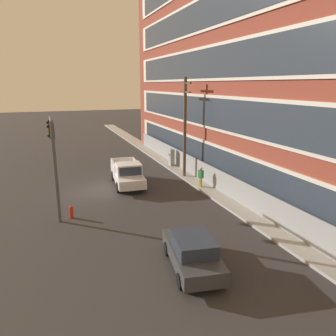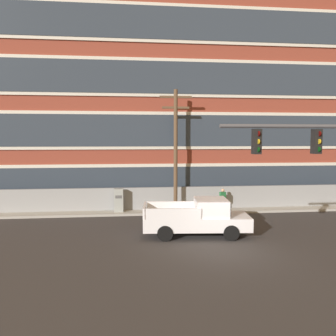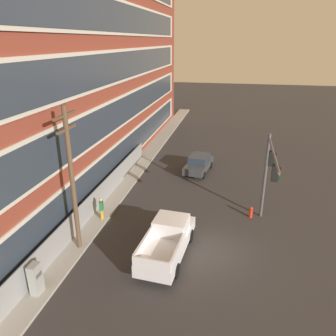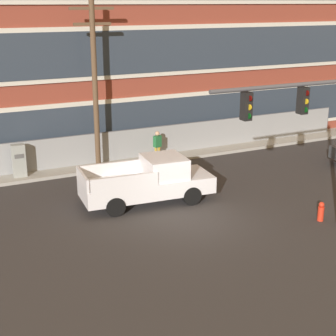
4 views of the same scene
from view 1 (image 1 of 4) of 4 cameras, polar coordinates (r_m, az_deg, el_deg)
name	(u,v)px [view 1 (image 1 of 4)]	position (r m, az deg, el deg)	size (l,w,h in m)	color
ground_plane	(97,192)	(25.14, -12.34, -4.05)	(160.00, 160.00, 0.00)	#333030
sidewalk_building_side	(196,180)	(27.33, 4.86, -2.09)	(80.00, 1.73, 0.16)	#9E9B93
brick_mill_building	(327,57)	(23.30, 26.01, 16.92)	(54.68, 9.41, 18.77)	brown
chain_link_fence	(194,167)	(28.23, 4.53, 0.17)	(31.17, 0.06, 1.75)	gray
traffic_signal_mast	(53,146)	(20.96, -19.40, 3.65)	(5.98, 0.43, 5.87)	#4C4C51
pickup_truck_white	(127,174)	(25.98, -7.07, -1.06)	(5.73, 2.44, 1.96)	silver
sedan_dark_grey	(192,252)	(14.59, 4.29, -14.38)	(4.49, 2.41, 1.56)	#383A3D
utility_pole_near_corner	(185,124)	(27.40, 2.97, 7.65)	(2.14, 0.26, 8.39)	brown
electrical_cabinet	(171,158)	(31.66, 0.61, 1.75)	(0.62, 0.44, 1.75)	#939993
pedestrian_near_cabinet	(201,176)	(25.16, 5.73, -1.44)	(0.45, 0.33, 1.69)	#B7932D
fire_hydrant	(71,212)	(20.61, -16.50, -7.36)	(0.24, 0.24, 0.78)	red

